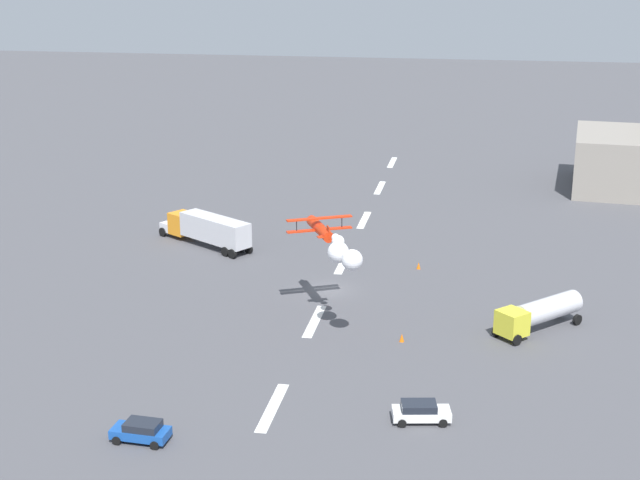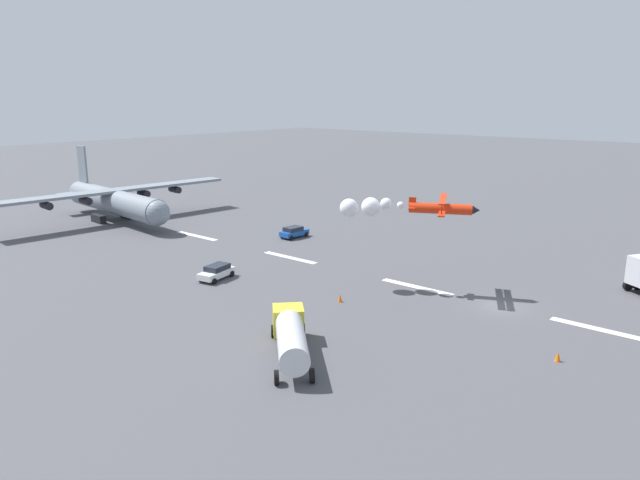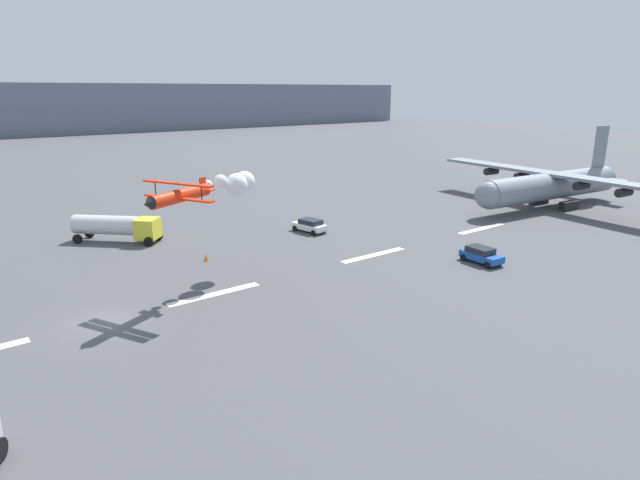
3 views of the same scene
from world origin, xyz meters
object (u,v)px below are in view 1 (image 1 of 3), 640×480
at_px(airport_staff_sedan, 421,411).
at_px(traffic_cone_near, 419,266).
at_px(semi_truck_orange, 207,228).
at_px(followme_car_yellow, 141,431).
at_px(stunt_biplane_red, 335,244).
at_px(fuel_tanker_truck, 539,313).
at_px(traffic_cone_far, 402,338).

height_order(airport_staff_sedan, traffic_cone_near, airport_staff_sedan).
bearing_deg(airport_staff_sedan, traffic_cone_near, -175.37).
relative_size(semi_truck_orange, airport_staff_sedan, 2.89).
xyz_separation_m(semi_truck_orange, followme_car_yellow, (44.95, 8.75, -1.31)).
bearing_deg(followme_car_yellow, airport_staff_sedan, 108.36).
xyz_separation_m(stunt_biplane_red, airport_staff_sedan, (15.71, 8.99, -7.49)).
bearing_deg(semi_truck_orange, stunt_biplane_red, 39.62).
relative_size(airport_staff_sedan, traffic_cone_near, 6.03).
xyz_separation_m(semi_truck_orange, fuel_tanker_truck, (19.46, 37.16, -0.37)).
distance_m(stunt_biplane_red, semi_truck_orange, 30.34).
height_order(stunt_biplane_red, traffic_cone_far, stunt_biplane_red).
bearing_deg(followme_car_yellow, fuel_tanker_truck, 131.90).
xyz_separation_m(followme_car_yellow, traffic_cone_far, (-20.78, 16.44, -0.44)).
xyz_separation_m(stunt_biplane_red, followme_car_yellow, (22.07, -10.19, -7.49)).
height_order(semi_truck_orange, traffic_cone_near, semi_truck_orange).
bearing_deg(stunt_biplane_red, fuel_tanker_truck, 100.63).
distance_m(fuel_tanker_truck, traffic_cone_far, 12.93).
bearing_deg(airport_staff_sedan, fuel_tanker_truck, 154.24).
height_order(fuel_tanker_truck, airport_staff_sedan, fuel_tanker_truck).
bearing_deg(traffic_cone_near, followme_car_yellow, -21.81).
relative_size(stunt_biplane_red, fuel_tanker_truck, 1.45).
distance_m(airport_staff_sedan, traffic_cone_far, 14.69).
distance_m(fuel_tanker_truck, airport_staff_sedan, 21.26).
xyz_separation_m(fuel_tanker_truck, followme_car_yellow, (25.49, -28.40, -0.94)).
distance_m(stunt_biplane_red, fuel_tanker_truck, 19.66).
height_order(fuel_tanker_truck, followme_car_yellow, fuel_tanker_truck).
xyz_separation_m(stunt_biplane_red, traffic_cone_far, (1.28, 6.26, -7.93)).
xyz_separation_m(airport_staff_sedan, traffic_cone_far, (-14.42, -2.73, -0.44)).
xyz_separation_m(followme_car_yellow, airport_staff_sedan, (-6.36, 19.18, 0.00)).
bearing_deg(airport_staff_sedan, traffic_cone_far, -169.27).
xyz_separation_m(fuel_tanker_truck, airport_staff_sedan, (19.13, -9.23, -0.93)).
relative_size(stunt_biplane_red, traffic_cone_near, 16.27).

